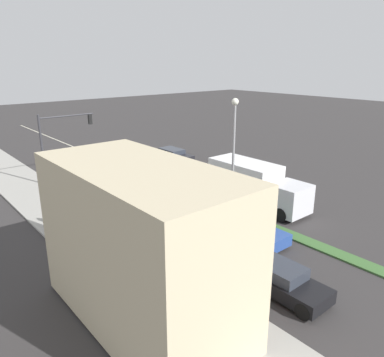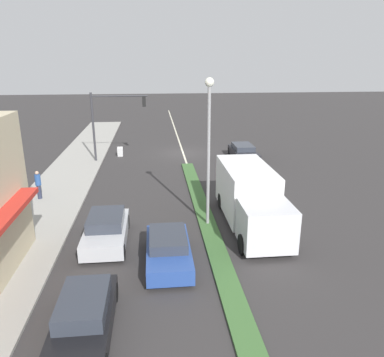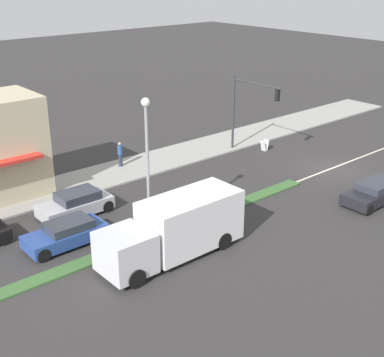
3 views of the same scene
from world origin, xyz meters
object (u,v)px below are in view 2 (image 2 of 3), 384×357
(warning_aframe_sign, at_px, (120,152))
(delivery_truck, at_px, (250,197))
(traffic_signal_main, at_px, (110,115))
(street_lamp, at_px, (209,135))
(suv_black, at_px, (84,318))
(sedan_dark, at_px, (243,152))
(pedestrian, at_px, (38,184))
(coupe_blue, at_px, (168,249))
(sedan_silver, at_px, (106,230))

(warning_aframe_sign, height_order, delivery_truck, delivery_truck)
(warning_aframe_sign, bearing_deg, traffic_signal_main, 73.31)
(warning_aframe_sign, bearing_deg, street_lamp, 110.70)
(street_lamp, distance_m, suv_black, 10.07)
(traffic_signal_main, height_order, street_lamp, street_lamp)
(sedan_dark, bearing_deg, warning_aframe_sign, -10.31)
(pedestrian, distance_m, coupe_blue, 11.13)
(traffic_signal_main, bearing_deg, sedan_silver, 94.31)
(coupe_blue, bearing_deg, sedan_silver, -36.87)
(street_lamp, distance_m, delivery_truck, 3.97)
(suv_black, bearing_deg, warning_aframe_sign, -88.34)
(street_lamp, height_order, suv_black, street_lamp)
(warning_aframe_sign, xyz_separation_m, sedan_dark, (-10.66, 1.94, 0.18))
(street_lamp, distance_m, pedestrian, 11.37)
(traffic_signal_main, xyz_separation_m, sedan_silver, (-1.12, 14.93, -3.23))
(traffic_signal_main, distance_m, delivery_truck, 15.97)
(traffic_signal_main, xyz_separation_m, suv_black, (-1.12, 21.11, -3.27))
(street_lamp, relative_size, pedestrian, 4.22)
(pedestrian, xyz_separation_m, sedan_dark, (-14.71, -8.45, -0.43))
(sedan_dark, distance_m, coupe_blue, 18.14)
(warning_aframe_sign, xyz_separation_m, sedan_silver, (-0.66, 16.49, 0.25))
(pedestrian, relative_size, coupe_blue, 0.42)
(suv_black, bearing_deg, coupe_blue, -124.45)
(pedestrian, relative_size, suv_black, 0.41)
(street_lamp, height_order, sedan_silver, street_lamp)
(pedestrian, xyz_separation_m, delivery_truck, (-11.91, 4.58, 0.42))
(delivery_truck, bearing_deg, street_lamp, 0.07)
(suv_black, height_order, sedan_silver, sedan_silver)
(street_lamp, bearing_deg, pedestrian, -25.29)
(delivery_truck, distance_m, suv_black, 10.58)
(pedestrian, relative_size, delivery_truck, 0.23)
(street_lamp, height_order, coupe_blue, street_lamp)
(warning_aframe_sign, xyz_separation_m, delivery_truck, (-7.86, 14.97, 1.04))
(pedestrian, xyz_separation_m, suv_black, (-4.71, 12.29, -0.41))
(sedan_dark, relative_size, coupe_blue, 1.09)
(street_lamp, bearing_deg, coupe_blue, 58.71)
(sedan_dark, bearing_deg, pedestrian, 29.86)
(street_lamp, distance_m, sedan_silver, 6.65)
(traffic_signal_main, height_order, pedestrian, traffic_signal_main)
(pedestrian, height_order, delivery_truck, delivery_truck)
(street_lamp, xyz_separation_m, suv_black, (5.00, 7.70, -4.14))
(street_lamp, xyz_separation_m, delivery_truck, (-2.20, -0.00, -3.31))
(coupe_blue, bearing_deg, sedan_dark, -113.38)
(street_lamp, relative_size, coupe_blue, 1.78)
(delivery_truck, height_order, sedan_dark, delivery_truck)
(street_lamp, bearing_deg, delivery_truck, -179.93)
(suv_black, bearing_deg, sedan_silver, -90.00)
(sedan_silver, bearing_deg, suv_black, 90.00)
(coupe_blue, bearing_deg, warning_aframe_sign, -79.47)
(delivery_truck, relative_size, suv_black, 1.74)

